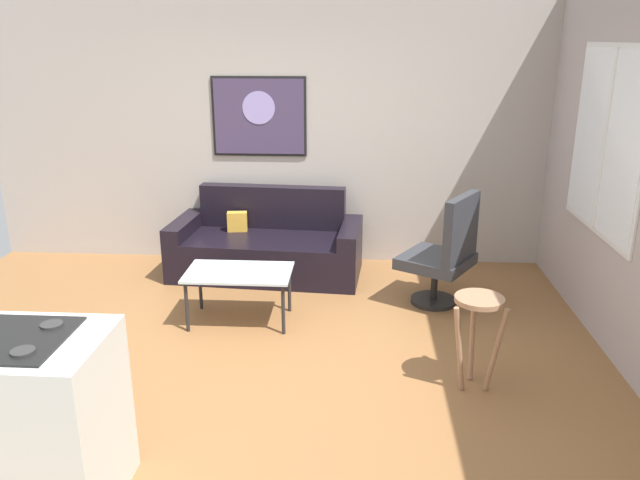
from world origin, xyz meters
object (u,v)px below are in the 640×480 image
armchair (445,253)px  bar_stool (478,318)px  couch (267,247)px  wall_painting (259,116)px  coffee_table (239,276)px

armchair → bar_stool: armchair is taller
couch → armchair: (1.69, -0.71, 0.22)m
couch → bar_stool: 2.73m
wall_painting → coffee_table: bearing=-88.3°
armchair → bar_stool: (0.04, -1.39, 0.02)m
coffee_table → armchair: bearing=14.2°
coffee_table → armchair: (1.75, 0.44, 0.09)m
coffee_table → bar_stool: 2.03m
coffee_table → armchair: 1.81m
couch → wall_painting: size_ratio=1.99×
coffee_table → bar_stool: (1.80, -0.94, 0.11)m
couch → coffee_table: (-0.07, -1.15, 0.13)m
couch → bar_stool: couch is taller
wall_painting → armchair: bearing=-32.6°
armchair → wall_painting: wall_painting is taller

